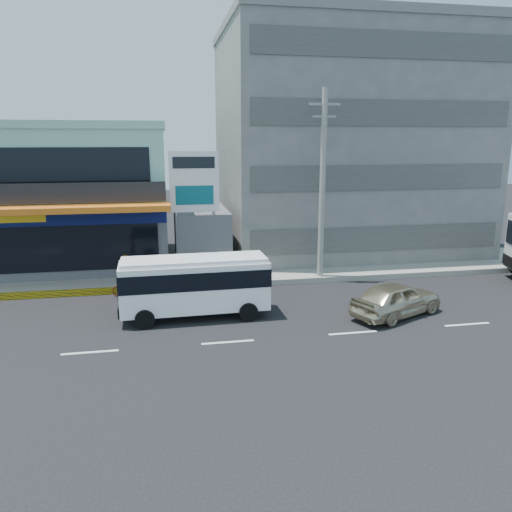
{
  "coord_description": "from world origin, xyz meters",
  "views": [
    {
      "loc": [
        -2.22,
        -17.49,
        7.46
      ],
      "look_at": [
        1.97,
        4.64,
        2.2
      ],
      "focal_mm": 35.0,
      "sensor_mm": 36.0,
      "label": 1
    }
  ],
  "objects_px": {
    "billboard": "(194,189)",
    "minibus": "(195,282)",
    "shop_building": "(64,199)",
    "sedan": "(396,299)",
    "satellite_dish": "(202,209)",
    "utility_pole_near": "(322,185)",
    "motorcycle_rider": "(128,283)",
    "concrete_building": "(345,147)"
  },
  "relations": [
    {
      "from": "minibus",
      "to": "sedan",
      "type": "relative_size",
      "value": 1.42
    },
    {
      "from": "billboard",
      "to": "sedan",
      "type": "relative_size",
      "value": 1.55
    },
    {
      "from": "minibus",
      "to": "motorcycle_rider",
      "type": "height_order",
      "value": "minibus"
    },
    {
      "from": "concrete_building",
      "to": "sedan",
      "type": "height_order",
      "value": "concrete_building"
    },
    {
      "from": "concrete_building",
      "to": "satellite_dish",
      "type": "height_order",
      "value": "concrete_building"
    },
    {
      "from": "concrete_building",
      "to": "satellite_dish",
      "type": "distance_m",
      "value": 11.3
    },
    {
      "from": "satellite_dish",
      "to": "concrete_building",
      "type": "bearing_deg",
      "value": 21.8
    },
    {
      "from": "shop_building",
      "to": "satellite_dish",
      "type": "bearing_deg",
      "value": -20.21
    },
    {
      "from": "satellite_dish",
      "to": "utility_pole_near",
      "type": "relative_size",
      "value": 0.15
    },
    {
      "from": "shop_building",
      "to": "sedan",
      "type": "xyz_separation_m",
      "value": [
        15.57,
        -12.37,
        -3.24
      ]
    },
    {
      "from": "billboard",
      "to": "minibus",
      "type": "relative_size",
      "value": 1.09
    },
    {
      "from": "utility_pole_near",
      "to": "sedan",
      "type": "distance_m",
      "value": 7.46
    },
    {
      "from": "billboard",
      "to": "utility_pole_near",
      "type": "distance_m",
      "value": 6.75
    },
    {
      "from": "satellite_dish",
      "to": "minibus",
      "type": "xyz_separation_m",
      "value": [
        -0.99,
        -7.97,
        -2.01
      ]
    },
    {
      "from": "shop_building",
      "to": "sedan",
      "type": "height_order",
      "value": "shop_building"
    },
    {
      "from": "billboard",
      "to": "shop_building",
      "type": "bearing_deg",
      "value": 147.68
    },
    {
      "from": "billboard",
      "to": "motorcycle_rider",
      "type": "distance_m",
      "value": 6.17
    },
    {
      "from": "motorcycle_rider",
      "to": "minibus",
      "type": "bearing_deg",
      "value": -48.13
    },
    {
      "from": "satellite_dish",
      "to": "utility_pole_near",
      "type": "height_order",
      "value": "utility_pole_near"
    },
    {
      "from": "utility_pole_near",
      "to": "sedan",
      "type": "bearing_deg",
      "value": -74.92
    },
    {
      "from": "shop_building",
      "to": "minibus",
      "type": "height_order",
      "value": "shop_building"
    },
    {
      "from": "billboard",
      "to": "minibus",
      "type": "distance_m",
      "value": 7.04
    },
    {
      "from": "sedan",
      "to": "concrete_building",
      "type": "bearing_deg",
      "value": -34.78
    },
    {
      "from": "minibus",
      "to": "sedan",
      "type": "xyz_separation_m",
      "value": [
        8.56,
        -1.46,
        -0.81
      ]
    },
    {
      "from": "sedan",
      "to": "shop_building",
      "type": "bearing_deg",
      "value": 27.01
    },
    {
      "from": "satellite_dish",
      "to": "motorcycle_rider",
      "type": "distance_m",
      "value": 6.75
    },
    {
      "from": "shop_building",
      "to": "utility_pole_near",
      "type": "xyz_separation_m",
      "value": [
        14.0,
        -6.55,
        1.15
      ]
    },
    {
      "from": "shop_building",
      "to": "minibus",
      "type": "bearing_deg",
      "value": -57.3
    },
    {
      "from": "concrete_building",
      "to": "motorcycle_rider",
      "type": "height_order",
      "value": "concrete_building"
    },
    {
      "from": "shop_building",
      "to": "motorcycle_rider",
      "type": "height_order",
      "value": "shop_building"
    },
    {
      "from": "concrete_building",
      "to": "billboard",
      "type": "bearing_deg",
      "value": -151.08
    },
    {
      "from": "satellite_dish",
      "to": "motorcycle_rider",
      "type": "xyz_separation_m",
      "value": [
        -4.0,
        -4.61,
        -2.88
      ]
    },
    {
      "from": "shop_building",
      "to": "satellite_dish",
      "type": "distance_m",
      "value": 8.54
    },
    {
      "from": "sedan",
      "to": "minibus",
      "type": "bearing_deg",
      "value": 55.81
    },
    {
      "from": "shop_building",
      "to": "utility_pole_near",
      "type": "relative_size",
      "value": 1.24
    },
    {
      "from": "satellite_dish",
      "to": "billboard",
      "type": "xyz_separation_m",
      "value": [
        -0.5,
        -1.8,
        1.35
      ]
    },
    {
      "from": "billboard",
      "to": "satellite_dish",
      "type": "bearing_deg",
      "value": 74.48
    },
    {
      "from": "satellite_dish",
      "to": "shop_building",
      "type": "bearing_deg",
      "value": 159.79
    },
    {
      "from": "utility_pole_near",
      "to": "minibus",
      "type": "distance_m",
      "value": 8.99
    },
    {
      "from": "utility_pole_near",
      "to": "concrete_building",
      "type": "bearing_deg",
      "value": 62.24
    },
    {
      "from": "concrete_building",
      "to": "minibus",
      "type": "distance_m",
      "value": 17.14
    },
    {
      "from": "concrete_building",
      "to": "sedan",
      "type": "bearing_deg",
      "value": -100.26
    }
  ]
}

